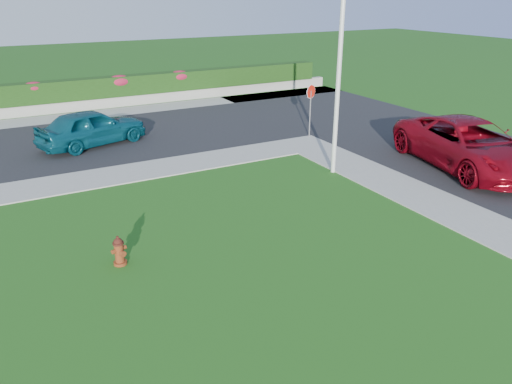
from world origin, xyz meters
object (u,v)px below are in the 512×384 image
utility_pole (338,91)px  stop_sign (311,99)px  sedan_teal (92,127)px  fire_hydrant (119,251)px  suv_red (469,145)px

utility_pole → stop_sign: utility_pole is taller
sedan_teal → stop_sign: stop_sign is taller
utility_pole → stop_sign: bearing=66.6°
fire_hydrant → sedan_teal: sedan_teal is taller
stop_sign → fire_hydrant: bearing=-144.0°
suv_red → sedan_teal: 15.17m
utility_pole → sedan_teal: bearing=132.9°
fire_hydrant → sedan_teal: size_ratio=0.17×
fire_hydrant → suv_red: 13.28m
suv_red → fire_hydrant: bearing=-164.1°
fire_hydrant → suv_red: bearing=-16.2°
fire_hydrant → utility_pole: (8.61, 2.93, 2.62)m
suv_red → utility_pole: 5.47m
fire_hydrant → utility_pole: size_ratio=0.13×
fire_hydrant → suv_red: size_ratio=0.12×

